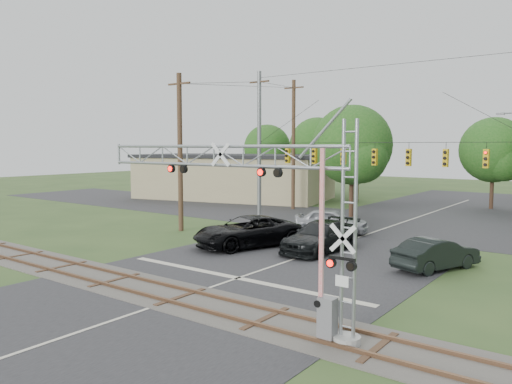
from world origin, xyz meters
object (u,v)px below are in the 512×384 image
Objects in this scene: crossing_gantry at (260,199)px; pickup_black at (247,231)px; traffic_signal_span at (388,149)px; commercial_building at (234,176)px; car_dark at (320,236)px; sedan_silver at (331,221)px.

pickup_black is at bearing 129.58° from crossing_gantry.
traffic_signal_span reaches higher than pickup_black.
traffic_signal_span is 25.54m from commercial_building.
car_dark is (4.03, 1.38, -0.06)m from pickup_black.
crossing_gantry is 39.53m from commercial_building.
commercial_building is (-21.67, 19.03, 1.61)m from car_dark.
crossing_gantry is 2.22× the size of sedan_silver.
traffic_signal_span is 5.97m from sedan_silver.
commercial_building reaches higher than sedan_silver.
sedan_silver is at bearing 110.56° from crossing_gantry.
car_dark is (-0.80, -7.32, -4.78)m from traffic_signal_span.
car_dark is 28.89m from commercial_building.
commercial_building is (-22.48, 11.71, -3.17)m from traffic_signal_span.
traffic_signal_span is 11.02m from pickup_black.
crossing_gantry is 1.69× the size of pickup_black.
crossing_gantry is 18.68m from traffic_signal_span.
crossing_gantry is 0.56× the size of traffic_signal_span.
pickup_black is 1.11× the size of car_dark.
pickup_black is 27.03m from commercial_building.
car_dark is at bearing 40.92° from pickup_black.
sedan_silver is at bearing -148.94° from traffic_signal_span.
sedan_silver is at bearing 114.11° from car_dark.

